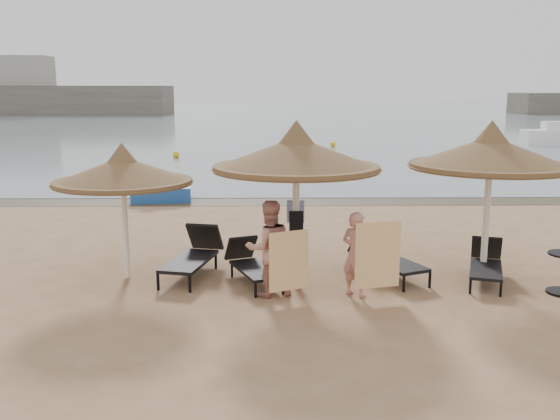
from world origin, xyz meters
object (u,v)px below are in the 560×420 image
Objects in this scene: palapa_center at (296,155)px; palapa_right at (490,153)px; lounger_far_left at (194,254)px; lounger_near_right at (384,256)px; person_left at (269,241)px; pedal_boat at (160,191)px; person_right at (356,247)px; lounger_near_left at (251,263)px; palapa_left at (123,171)px; lounger_far_right at (486,263)px.

palapa_center is 1.01× the size of palapa_right.
palapa_right is at bearing 10.04° from lounger_far_left.
lounger_far_left is 3.83m from lounger_near_right.
person_left reaches higher than lounger_near_right.
lounger_far_left is at bearing -58.03° from person_left.
person_right is at bearing -70.30° from pedal_boat.
person_right is at bearing -46.94° from lounger_near_left.
pedal_boat is (-5.21, 9.71, -0.57)m from person_right.
person_left is at bearing 37.75° from person_right.
lounger_near_right is at bearing 1.43° from palapa_left.
lounger_far_left is at bearing -84.15° from pedal_boat.
lounger_far_right is at bearing -2.30° from palapa_left.
pedal_boat is at bearing 117.12° from lounger_far_left.
person_left is at bearing -176.42° from lounger_near_right.
lounger_far_right is at bearing -122.42° from person_right.
palapa_right is 2.13m from lounger_far_right.
pedal_boat is at bearing -22.23° from person_right.
pedal_boat is (-2.13, 8.33, -0.08)m from lounger_far_left.
lounger_near_left is at bearing 163.77° from lounger_near_right.
palapa_center is 1.45× the size of lounger_far_left.
palapa_left is 1.30× the size of pedal_boat.
palapa_right is at bearing 101.19° from lounger_far_right.
person_right reaches higher than lounger_far_right.
palapa_center is at bearing -174.04° from palapa_right.
palapa_right reaches higher than lounger_near_right.
palapa_right is 4.63m from person_left.
palapa_right is at bearing -29.37° from lounger_near_right.
palapa_center is at bearing -73.70° from pedal_boat.
lounger_far_right is (4.58, -0.03, -0.01)m from lounger_near_left.
pedal_boat is (-3.30, 8.81, -0.02)m from lounger_near_left.
lounger_far_left reaches higher than lounger_near_right.
lounger_near_left is (1.16, -0.49, -0.06)m from lounger_far_left.
lounger_far_left is at bearing 135.52° from lounger_near_left.
person_right is 0.87× the size of pedal_boat.
palapa_right is 1.70× the size of lounger_far_right.
person_right is (1.56, -0.05, -0.11)m from person_left.
pedal_boat is (-3.65, 9.66, -0.68)m from person_left.
pedal_boat reaches higher than lounger_far_right.
person_left is (-2.32, -1.23, 0.62)m from lounger_near_right.
lounger_near_left is 4.58m from lounger_far_right.
lounger_far_right is (3.72, 0.15, -2.14)m from palapa_center.
lounger_far_left is at bearing 15.35° from person_right.
palapa_left is 1.24× the size of lounger_far_left.
palapa_center is at bearing -5.43° from lounger_far_left.
palapa_center reaches higher than lounger_near_right.
person_right is at bearing -11.45° from lounger_far_left.
lounger_far_right is at bearing 7.64° from lounger_far_left.
lounger_near_left is 0.90× the size of pedal_boat.
palapa_left is 1.47× the size of lounger_far_right.
person_right is at bearing -14.74° from palapa_left.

